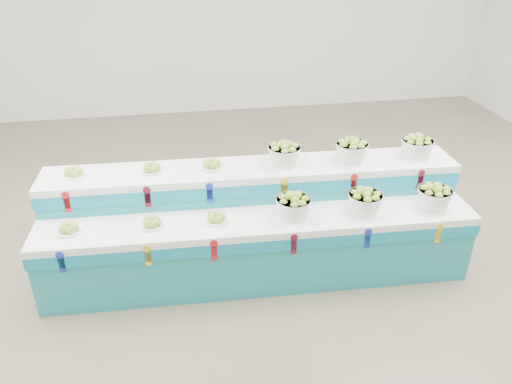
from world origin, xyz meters
TOP-DOWN VIEW (x-y plane):
  - ground at (0.00, 0.00)m, footprint 10.00×10.00m
  - display_stand at (-0.22, 0.07)m, footprint 4.16×1.23m
  - plate_lower_left at (-1.93, -0.12)m, footprint 0.22×0.22m
  - plate_lower_mid at (-1.20, -0.15)m, footprint 0.22×0.22m
  - plate_lower_right at (-0.63, -0.17)m, footprint 0.22×0.22m
  - basket_lower_left at (0.09, -0.20)m, footprint 0.34×0.34m
  - basket_lower_mid at (0.77, -0.23)m, footprint 0.34×0.34m
  - basket_lower_right at (1.46, -0.25)m, footprint 0.34×0.34m
  - plate_upper_left at (-1.91, 0.39)m, footprint 0.22×0.22m
  - plate_upper_mid at (-1.18, 0.37)m, footprint 0.22×0.22m
  - plate_upper_right at (-0.61, 0.34)m, footprint 0.22×0.22m
  - basket_upper_left at (0.11, 0.31)m, footprint 0.34×0.34m
  - basket_upper_mid at (0.79, 0.28)m, footprint 0.34×0.34m
  - basket_upper_right at (1.48, 0.26)m, footprint 0.34×0.34m

SIDE VIEW (x-z plane):
  - ground at x=0.00m, z-range 0.00..0.00m
  - display_stand at x=-0.22m, z-range 0.00..1.02m
  - plate_lower_left at x=-1.93m, z-range 0.72..0.82m
  - plate_lower_mid at x=-1.20m, z-range 0.72..0.82m
  - plate_lower_right at x=-0.63m, z-range 0.72..0.82m
  - basket_lower_left at x=0.09m, z-range 0.72..0.96m
  - basket_lower_mid at x=0.77m, z-range 0.72..0.96m
  - basket_lower_right at x=1.46m, z-range 0.72..0.96m
  - plate_upper_left at x=-1.91m, z-range 1.02..1.12m
  - plate_upper_mid at x=-1.18m, z-range 1.02..1.12m
  - plate_upper_right at x=-0.61m, z-range 1.02..1.12m
  - basket_upper_left at x=0.11m, z-range 1.02..1.26m
  - basket_upper_mid at x=0.79m, z-range 1.02..1.26m
  - basket_upper_right at x=1.48m, z-range 1.02..1.26m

